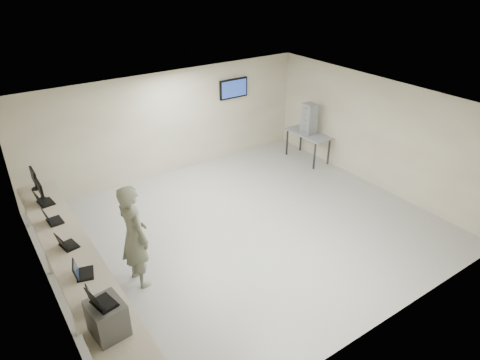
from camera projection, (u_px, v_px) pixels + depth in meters
room at (245, 171)px, 8.87m from camera, size 8.01×7.01×2.81m
workbench at (74, 257)px, 7.30m from camera, size 0.76×6.00×0.90m
equipment_box at (107, 318)px, 5.64m from camera, size 0.47×0.53×0.51m
laptop_on_box at (100, 302)px, 5.46m from camera, size 0.34×0.38×0.26m
laptop_0 at (98, 301)px, 6.17m from camera, size 0.37×0.43×0.31m
laptop_1 at (81, 272)px, 6.73m from camera, size 0.38×0.41×0.28m
laptop_2 at (66, 244)px, 7.39m from camera, size 0.34×0.38×0.27m
laptop_3 at (51, 219)px, 8.06m from camera, size 0.31×0.37×0.27m
laptop_4 at (42, 201)px, 8.66m from camera, size 0.34×0.40×0.29m
monitor_near at (40, 189)px, 8.75m from camera, size 0.18×0.41×0.40m
monitor_far at (34, 177)px, 9.13m from camera, size 0.21×0.46×0.46m
soldier at (134, 236)px, 7.53m from camera, size 0.57×0.79×2.01m
side_table at (308, 135)px, 12.34m from camera, size 0.65×1.39×0.83m
storage_bins at (309, 119)px, 12.10m from camera, size 0.33×0.37×0.87m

